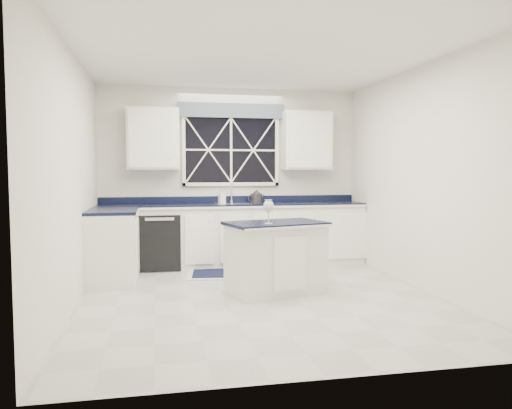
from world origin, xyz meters
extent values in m
plane|color=#AEAEA9|center=(0.00, 0.00, 0.00)|extent=(4.50, 4.50, 0.00)
cube|color=silver|center=(0.00, 2.25, 1.35)|extent=(4.00, 0.10, 2.70)
cube|color=silver|center=(0.00, 1.95, 0.45)|extent=(3.98, 0.60, 0.90)
cube|color=silver|center=(-1.70, 1.15, 0.45)|extent=(0.60, 1.00, 0.90)
cube|color=black|center=(0.00, 1.95, 0.92)|extent=(3.98, 0.64, 0.04)
cube|color=black|center=(-1.10, 1.95, 0.41)|extent=(0.60, 0.58, 0.82)
cube|color=black|center=(0.00, 2.22, 1.75)|extent=(1.40, 0.02, 1.00)
cube|color=slate|center=(0.00, 2.16, 2.35)|extent=(1.65, 0.04, 0.22)
cube|color=silver|center=(-1.18, 2.08, 1.90)|extent=(0.75, 0.34, 0.90)
cube|color=silver|center=(1.18, 2.08, 1.90)|extent=(0.75, 0.34, 0.90)
cylinder|color=silver|center=(0.00, 2.17, 0.96)|extent=(0.05, 0.05, 0.04)
cylinder|color=silver|center=(0.00, 2.17, 1.10)|extent=(0.02, 0.02, 0.28)
cylinder|color=silver|center=(0.00, 2.08, 1.23)|extent=(0.02, 0.18, 0.02)
cube|color=silver|center=(0.23, 0.21, 0.40)|extent=(1.19, 0.88, 0.80)
cube|color=black|center=(0.23, 0.21, 0.82)|extent=(1.26, 0.94, 0.04)
cube|color=beige|center=(-0.07, 1.35, 0.01)|extent=(1.43, 0.97, 0.01)
cube|color=black|center=(-0.07, 1.35, 0.02)|extent=(1.26, 0.81, 0.01)
cylinder|color=#29292B|center=(0.35, 1.97, 1.01)|extent=(0.22, 0.22, 0.14)
cone|color=#29292B|center=(0.35, 1.97, 1.11)|extent=(0.18, 0.18, 0.06)
torus|color=#29292B|center=(0.27, 1.94, 1.02)|extent=(0.12, 0.06, 0.12)
cylinder|color=#29292B|center=(0.45, 2.00, 1.03)|extent=(0.07, 0.04, 0.09)
cylinder|color=silver|center=(0.10, 0.03, 0.84)|extent=(0.09, 0.09, 0.01)
cylinder|color=silver|center=(0.10, 0.03, 0.92)|extent=(0.01, 0.01, 0.15)
ellipsoid|color=silver|center=(0.10, 0.03, 1.04)|extent=(0.12, 0.12, 0.15)
cylinder|color=tan|center=(0.10, 0.03, 1.01)|extent=(0.10, 0.10, 0.06)
imported|color=silver|center=(-0.15, 2.17, 1.04)|extent=(0.11, 0.12, 0.20)
camera|label=1|loc=(-1.14, -5.44, 1.45)|focal=35.00mm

